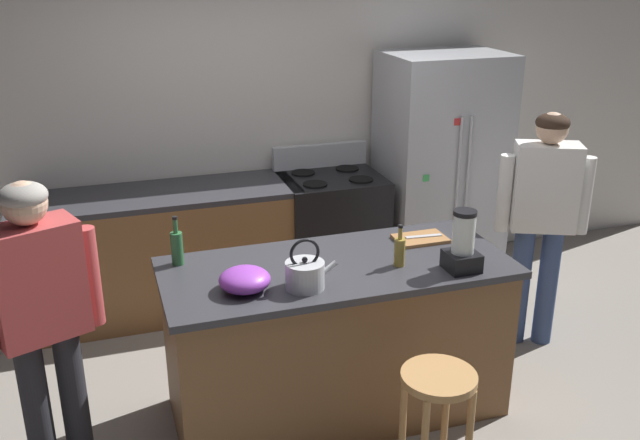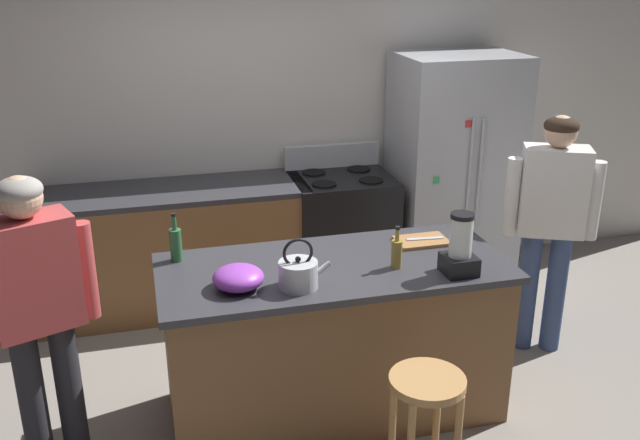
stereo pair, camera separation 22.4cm
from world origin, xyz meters
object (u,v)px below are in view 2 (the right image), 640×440
at_px(kitchen_island, 333,339).
at_px(bottle_vinegar, 397,253).
at_px(bottle_olive_oil, 176,244).
at_px(tea_kettle, 299,273).
at_px(chef_knife, 425,239).
at_px(person_by_island_left, 37,303).
at_px(blender_appliance, 460,248).
at_px(stove_range, 341,232).
at_px(cutting_board, 422,241).
at_px(mixing_bowl, 238,278).
at_px(person_by_sink_right, 551,213).
at_px(bar_stool, 426,405).
at_px(refrigerator, 453,171).

relative_size(kitchen_island, bottle_vinegar, 8.08).
height_order(bottle_olive_oil, tea_kettle, bottle_olive_oil).
height_order(bottle_vinegar, chef_knife, bottle_vinegar).
distance_m(kitchen_island, person_by_island_left, 1.59).
bearing_deg(bottle_vinegar, blender_appliance, -27.46).
bearing_deg(bottle_olive_oil, tea_kettle, -40.74).
height_order(stove_range, cutting_board, stove_range).
bearing_deg(bottle_olive_oil, cutting_board, -4.25).
bearing_deg(mixing_bowl, chef_knife, 15.76).
xyz_separation_m(bottle_olive_oil, tea_kettle, (0.57, -0.49, -0.02)).
bearing_deg(kitchen_island, mixing_bowl, -164.48).
bearing_deg(blender_appliance, mixing_bowl, 174.17).
height_order(person_by_sink_right, bottle_vinegar, person_by_sink_right).
height_order(stove_range, person_by_sink_right, person_by_sink_right).
relative_size(kitchen_island, stove_range, 1.73).
bearing_deg(stove_range, bar_stool, -96.53).
height_order(stove_range, chef_knife, stove_range).
bearing_deg(bottle_olive_oil, person_by_sink_right, 1.07).
distance_m(bar_stool, cutting_board, 1.10).
relative_size(tea_kettle, chef_knife, 1.25).
bearing_deg(kitchen_island, cutting_board, 16.50).
bearing_deg(kitchen_island, tea_kettle, -138.78).
height_order(refrigerator, mixing_bowl, refrigerator).
xyz_separation_m(bottle_olive_oil, bottle_vinegar, (1.13, -0.39, -0.02)).
height_order(bar_stool, bottle_vinegar, bottle_vinegar).
bearing_deg(bottle_vinegar, kitchen_island, 159.70).
distance_m(stove_range, bar_stool, 2.33).
relative_size(stove_range, chef_knife, 5.02).
distance_m(blender_appliance, mixing_bowl, 1.16).
xyz_separation_m(person_by_sink_right, bottle_vinegar, (-1.20, -0.44, 0.05)).
distance_m(bottle_olive_oil, mixing_bowl, 0.51).
bearing_deg(kitchen_island, blender_appliance, -23.85).
height_order(kitchen_island, stove_range, stove_range).
bearing_deg(cutting_board, tea_kettle, -154.84).
relative_size(person_by_island_left, tea_kettle, 5.76).
distance_m(person_by_island_left, bottle_olive_oil, 0.80).
xyz_separation_m(person_by_sink_right, chef_knife, (-0.92, -0.15, -0.02)).
height_order(stove_range, blender_appliance, blender_appliance).
bearing_deg(bottle_olive_oil, bar_stool, -45.47).
xyz_separation_m(person_by_island_left, bar_stool, (1.73, -0.65, -0.44)).
bearing_deg(refrigerator, bottle_vinegar, -123.66).
bearing_deg(mixing_bowl, tea_kettle, -12.61).
height_order(mixing_bowl, cutting_board, mixing_bowl).
height_order(person_by_island_left, bottle_vinegar, person_by_island_left).
xyz_separation_m(blender_appliance, cutting_board, (-0.03, 0.44, -0.13)).
relative_size(person_by_sink_right, bottle_vinegar, 6.75).
bearing_deg(bar_stool, stove_range, 83.47).
bearing_deg(cutting_board, bottle_vinegar, -132.75).
distance_m(refrigerator, bar_stool, 2.60).
height_order(person_by_island_left, tea_kettle, person_by_island_left).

